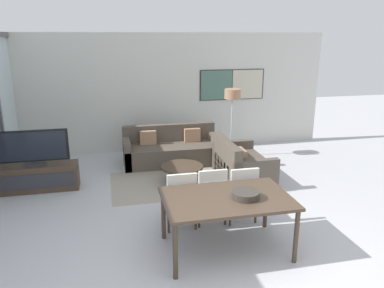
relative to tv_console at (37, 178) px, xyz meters
The scene contains 14 objects.
ground_plane 4.43m from the tv_console, 51.02° to the right, with size 24.00×24.00×0.00m, color #B2B2B7.
wall_back 3.72m from the tv_console, 36.76° to the left, with size 7.94×0.09×2.80m.
area_rug 2.68m from the tv_console, ahead, with size 2.70×1.61×0.01m.
tv_console is the anchor object (origin of this frame).
television 0.57m from the tv_console, 90.00° to the left, with size 1.22×0.20×0.65m.
sofa_main 2.85m from the tv_console, 21.24° to the left, with size 2.10×0.87×0.80m.
sofa_side 3.80m from the tv_console, ahead, with size 0.87×1.42×0.80m.
coffee_table 2.67m from the tv_console, ahead, with size 0.80×0.80×0.34m.
dining_table 3.85m from the tv_console, 43.80° to the right, with size 1.63×1.05×0.75m.
dining_chair_left 3.01m from the tv_console, 39.99° to the right, with size 0.46×0.46×0.88m.
dining_chair_centre 3.35m from the tv_console, 34.19° to the right, with size 0.46×0.46×0.88m.
dining_chair_right 3.76m from the tv_console, 30.77° to the right, with size 0.46×0.46×0.88m.
fruit_bowl 4.08m from the tv_console, 42.38° to the right, with size 0.35×0.35×0.09m.
floor_lamp 4.39m from the tv_console, 15.67° to the left, with size 0.37×0.37×1.58m.
Camera 1 is at (-1.41, -3.39, 2.74)m, focal length 35.00 mm.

